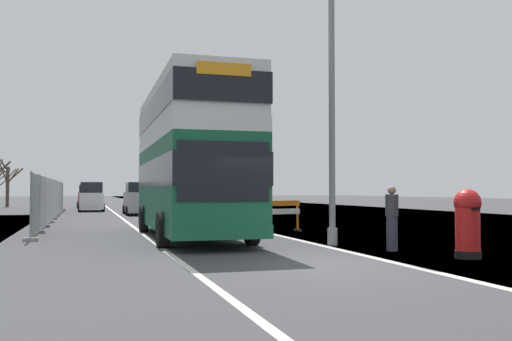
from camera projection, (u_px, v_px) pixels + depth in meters
The scene contains 11 objects.
ground at pixel (348, 266), 12.14m from camera, with size 140.00×280.00×0.10m.
double_decker_bus at pixel (190, 159), 19.05m from camera, with size 2.97×10.34×5.02m.
lamppost_foreground at pixel (332, 113), 16.33m from camera, with size 0.29×0.70×8.16m.
red_pillar_postbox at pixel (468, 220), 13.18m from camera, with size 0.63×0.63×1.63m.
roadworks_barrier at pixel (281, 212), 21.49m from camera, with size 1.67×0.68×1.20m.
construction_site_fence at pixel (54, 200), 30.45m from camera, with size 0.44×27.40×2.20m.
car_oncoming_near at pixel (139, 199), 36.68m from camera, with size 1.93×4.49×2.10m.
car_receding_mid at pixel (91, 198), 42.77m from camera, with size 1.92×4.27×2.20m.
car_receding_far at pixel (89, 197), 50.73m from camera, with size 1.99×4.11×2.06m.
bare_tree_far_verge_mid at pixel (7, 181), 53.02m from camera, with size 2.95×2.77×5.09m.
pedestrian_at_kerb at pixel (392, 218), 14.79m from camera, with size 0.34×0.34×1.71m.
Camera 1 is at (-4.97, -10.97, 1.61)m, focal length 39.36 mm.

